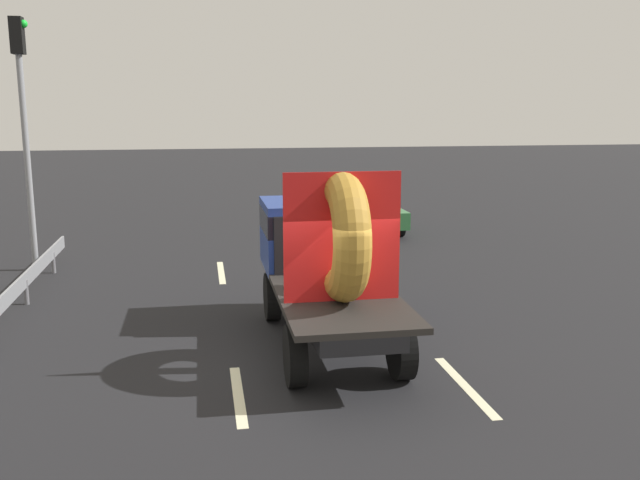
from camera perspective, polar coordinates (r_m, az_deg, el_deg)
ground_plane at (r=11.76m, az=0.22°, el=-10.30°), size 120.00×120.00×0.00m
flatbed_truck at (r=12.75m, az=0.28°, el=-0.92°), size 2.02×5.41×3.27m
distant_sedan at (r=24.07m, az=3.93°, el=2.61°), size 1.84×4.30×1.40m
traffic_light at (r=19.28m, az=-23.36°, el=9.80°), size 0.42×0.36×6.45m
guardrail at (r=14.97m, az=-24.49°, el=-4.50°), size 0.10×11.69×0.71m
lane_dash_left_near at (r=10.69m, az=-6.79°, el=-12.64°), size 0.16×2.24×0.01m
lane_dash_left_far at (r=18.18m, az=-8.19°, el=-2.67°), size 0.16×2.46×0.01m
lane_dash_right_near at (r=11.16m, az=11.93°, el=-11.74°), size 0.16×2.42×0.01m
lane_dash_right_far at (r=18.84m, az=2.49°, el=-2.08°), size 0.16×2.48×0.01m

